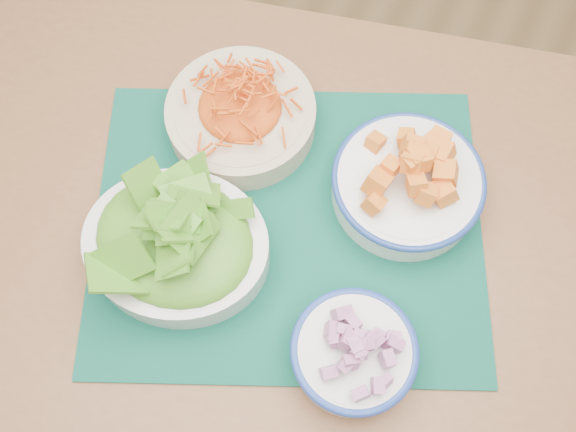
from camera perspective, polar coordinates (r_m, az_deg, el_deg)
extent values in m
plane|color=#A07C4D|center=(1.64, -0.29, -6.08)|extent=(4.00, 4.00, 0.00)
cube|color=brown|center=(0.91, 0.21, -0.70)|extent=(1.22, 0.95, 0.04)
cylinder|color=brown|center=(1.33, -24.13, -14.55)|extent=(0.06, 0.06, 0.71)
cylinder|color=brown|center=(1.47, -15.99, 7.96)|extent=(0.06, 0.06, 0.71)
cylinder|color=brown|center=(1.43, 21.92, 0.83)|extent=(0.06, 0.06, 0.71)
cube|color=#053228|center=(0.88, 0.00, -0.81)|extent=(0.66, 0.61, 0.00)
cylinder|color=beige|center=(0.93, -4.17, 8.76)|extent=(0.24, 0.24, 0.05)
ellipsoid|color=orange|center=(0.90, -4.35, 10.17)|extent=(0.19, 0.19, 0.04)
cylinder|color=white|center=(0.89, 10.47, 2.62)|extent=(0.24, 0.24, 0.05)
torus|color=navy|center=(0.87, 10.70, 3.21)|extent=(0.21, 0.21, 0.01)
ellipsoid|color=orange|center=(0.85, 11.03, 4.05)|extent=(0.18, 0.18, 0.05)
ellipsoid|color=#317515|center=(0.80, -10.38, -1.40)|extent=(0.21, 0.18, 0.06)
cylinder|color=silver|center=(0.81, 5.79, -12.08)|extent=(0.17, 0.17, 0.05)
torus|color=#213D98|center=(0.79, 5.94, -11.79)|extent=(0.16, 0.16, 0.01)
ellipsoid|color=#791051|center=(0.77, 6.06, -11.53)|extent=(0.13, 0.13, 0.03)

